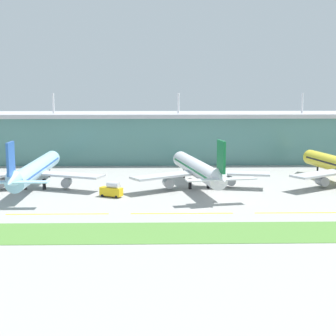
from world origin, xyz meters
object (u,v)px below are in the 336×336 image
Objects in this scene: airliner_near_middle at (35,170)px; airliner_center at (198,169)px; fuel_truck at (112,190)px; baggage_cart at (115,188)px.

airliner_center is (55.44, 0.01, -0.01)m from airliner_near_middle.
airliner_center is 32.00m from fuel_truck.
fuel_truck is 7.71m from baggage_cart.
airliner_center is at bearing 13.44° from baggage_cart.
airliner_near_middle reaches higher than baggage_cart.
airliner_near_middle is 28.82m from baggage_cart.
airliner_center is 15.02× the size of baggage_cart.
airliner_near_middle is at bearing -179.99° from airliner_center.
fuel_truck is at bearing -27.78° from airliner_near_middle.
fuel_truck is at bearing -153.21° from airliner_center.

